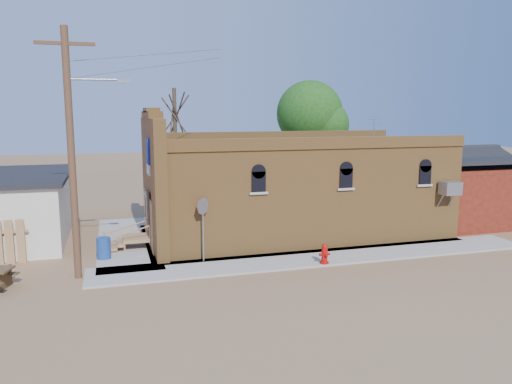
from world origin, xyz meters
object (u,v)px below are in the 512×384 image
object	(u,v)px
stop_sign	(203,212)
brick_bar	(289,187)
utility_pole	(73,149)
fire_hydrant	(325,254)
trash_barrel	(104,248)

from	to	relation	value
stop_sign	brick_bar	bearing A→B (deg)	18.29
utility_pole	stop_sign	bearing A→B (deg)	5.78
brick_bar	fire_hydrant	world-z (taller)	brick_bar
utility_pole	stop_sign	world-z (taller)	utility_pole
utility_pole	fire_hydrant	world-z (taller)	utility_pole
brick_bar	fire_hydrant	size ratio (longest dim) A/B	20.25
trash_barrel	fire_hydrant	bearing A→B (deg)	-20.76
brick_bar	trash_barrel	xyz separation A→B (m)	(-8.94, -2.29, -1.82)
brick_bar	utility_pole	size ratio (longest dim) A/B	1.82
stop_sign	trash_barrel	size ratio (longest dim) A/B	2.99
utility_pole	brick_bar	bearing A→B (deg)	23.69
brick_bar	utility_pole	world-z (taller)	utility_pole
fire_hydrant	stop_sign	size ratio (longest dim) A/B	0.31
stop_sign	trash_barrel	bearing A→B (deg)	139.83
brick_bar	trash_barrel	size ratio (longest dim) A/B	18.67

